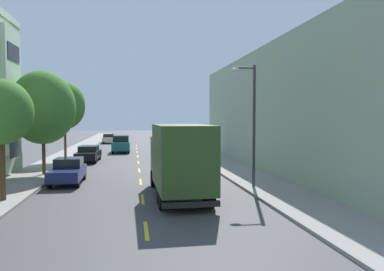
% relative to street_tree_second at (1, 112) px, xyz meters
% --- Properties ---
extents(ground_plane, '(160.00, 160.00, 0.00)m').
position_rel_street_tree_second_xyz_m(ground_plane, '(6.40, 17.74, -4.19)').
color(ground_plane, '#424244').
extents(sidewalk_left, '(3.20, 120.00, 0.14)m').
position_rel_street_tree_second_xyz_m(sidewalk_left, '(-0.70, 15.74, -4.12)').
color(sidewalk_left, gray).
rests_on(sidewalk_left, ground_plane).
extents(sidewalk_right, '(3.20, 120.00, 0.14)m').
position_rel_street_tree_second_xyz_m(sidewalk_right, '(13.50, 15.74, -4.12)').
color(sidewalk_right, gray).
rests_on(sidewalk_right, ground_plane).
extents(lane_centerline_dashes, '(0.14, 47.20, 0.01)m').
position_rel_street_tree_second_xyz_m(lane_centerline_dashes, '(6.40, 12.24, -4.19)').
color(lane_centerline_dashes, yellow).
rests_on(lane_centerline_dashes, ground_plane).
extents(apartment_block_opposite, '(10.00, 36.00, 9.06)m').
position_rel_street_tree_second_xyz_m(apartment_block_opposite, '(20.10, 7.74, 0.33)').
color(apartment_block_opposite, '#99AD8E').
rests_on(apartment_block_opposite, ground_plane).
extents(street_tree_second, '(2.83, 2.83, 5.59)m').
position_rel_street_tree_second_xyz_m(street_tree_second, '(0.00, 0.00, 0.00)').
color(street_tree_second, '#47331E').
rests_on(street_tree_second, sidewalk_left).
extents(street_tree_third, '(4.27, 4.27, 6.95)m').
position_rel_street_tree_second_xyz_m(street_tree_third, '(0.00, 7.97, 0.43)').
color(street_tree_third, '#47331E').
rests_on(street_tree_third, sidewalk_left).
extents(street_tree_farthest, '(3.54, 3.54, 7.01)m').
position_rel_street_tree_second_xyz_m(street_tree_farthest, '(0.00, 15.95, 0.83)').
color(street_tree_farthest, '#47331E').
rests_on(street_tree_farthest, sidewalk_left).
extents(street_lamp, '(1.35, 0.28, 6.65)m').
position_rel_street_tree_second_xyz_m(street_lamp, '(12.34, 1.28, -0.19)').
color(street_lamp, '#38383D').
rests_on(street_lamp, sidewalk_right).
extents(delivery_box_truck, '(2.53, 7.45, 3.61)m').
position_rel_street_tree_second_xyz_m(delivery_box_truck, '(8.21, -0.16, -2.19)').
color(delivery_box_truck, '#2D471E').
rests_on(delivery_box_truck, ground_plane).
extents(parked_wagon_sky, '(1.83, 4.70, 1.50)m').
position_rel_street_tree_second_xyz_m(parked_wagon_sky, '(10.60, 28.08, -3.39)').
color(parked_wagon_sky, '#7A9EC6').
rests_on(parked_wagon_sky, ground_plane).
extents(parked_sedan_champagne, '(1.89, 4.54, 1.43)m').
position_rel_street_tree_second_xyz_m(parked_sedan_champagne, '(2.20, 40.54, -3.44)').
color(parked_sedan_champagne, tan).
rests_on(parked_sedan_champagne, ground_plane).
extents(parked_hatchback_navy, '(1.75, 4.00, 1.50)m').
position_rel_street_tree_second_xyz_m(parked_hatchback_navy, '(2.09, 4.78, -3.44)').
color(parked_hatchback_navy, navy).
rests_on(parked_hatchback_navy, ground_plane).
extents(parked_suv_charcoal, '(2.02, 4.83, 1.93)m').
position_rel_street_tree_second_xyz_m(parked_suv_charcoal, '(10.78, 16.40, -3.21)').
color(parked_suv_charcoal, '#333338').
rests_on(parked_suv_charcoal, ground_plane).
extents(parked_sedan_orange, '(1.84, 4.52, 1.43)m').
position_rel_street_tree_second_xyz_m(parked_sedan_orange, '(10.73, 39.80, -3.44)').
color(parked_sedan_orange, orange).
rests_on(parked_sedan_orange, ground_plane).
extents(parked_sedan_black, '(1.93, 4.55, 1.43)m').
position_rel_street_tree_second_xyz_m(parked_sedan_black, '(1.99, 15.97, -3.44)').
color(parked_sedan_black, black).
rests_on(parked_sedan_black, ground_plane).
extents(moving_teal_sedan, '(1.95, 4.80, 1.93)m').
position_rel_street_tree_second_xyz_m(moving_teal_sedan, '(4.60, 24.70, -3.21)').
color(moving_teal_sedan, '#195B60').
rests_on(moving_teal_sedan, ground_plane).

